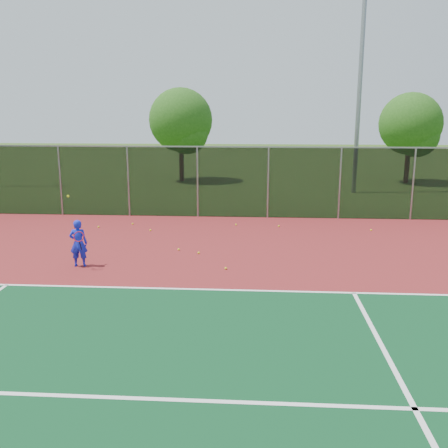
# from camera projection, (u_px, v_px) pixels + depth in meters

# --- Properties ---
(ground) EXTENTS (120.00, 120.00, 0.00)m
(ground) POSITION_uv_depth(u_px,v_px,m) (279.00, 347.00, 9.73)
(ground) COLOR #2E4F16
(ground) RESTS_ON ground
(court_apron) EXTENTS (30.00, 20.00, 0.02)m
(court_apron) POSITION_uv_depth(u_px,v_px,m) (275.00, 307.00, 11.68)
(court_apron) COLOR maroon
(court_apron) RESTS_ON ground
(court_lines) EXTENTS (22.10, 13.05, 0.00)m
(court_lines) POSITION_uv_depth(u_px,v_px,m) (413.00, 404.00, 7.77)
(court_lines) COLOR white
(court_lines) RESTS_ON court_apron
(fence_back) EXTENTS (30.00, 0.06, 3.03)m
(fence_back) POSITION_uv_depth(u_px,v_px,m) (268.00, 182.00, 21.06)
(fence_back) COLOR black
(fence_back) RESTS_ON court_apron
(tennis_player) EXTENTS (0.59, 0.61, 2.11)m
(tennis_player) POSITION_uv_depth(u_px,v_px,m) (78.00, 243.00, 14.55)
(tennis_player) COLOR #1725DB
(tennis_player) RESTS_ON court_apron
(practice_ball_0) EXTENTS (0.07, 0.07, 0.07)m
(practice_ball_0) POSITION_uv_depth(u_px,v_px,m) (279.00, 226.00, 19.64)
(practice_ball_0) COLOR yellow
(practice_ball_0) RESTS_ON court_apron
(practice_ball_1) EXTENTS (0.07, 0.07, 0.07)m
(practice_ball_1) POSITION_uv_depth(u_px,v_px,m) (236.00, 225.00, 19.89)
(practice_ball_1) COLOR yellow
(practice_ball_1) RESTS_ON court_apron
(practice_ball_2) EXTENTS (0.07, 0.07, 0.07)m
(practice_ball_2) POSITION_uv_depth(u_px,v_px,m) (179.00, 249.00, 16.34)
(practice_ball_2) COLOR yellow
(practice_ball_2) RESTS_ON court_apron
(practice_ball_3) EXTENTS (0.07, 0.07, 0.07)m
(practice_ball_3) POSITION_uv_depth(u_px,v_px,m) (199.00, 253.00, 15.95)
(practice_ball_3) COLOR yellow
(practice_ball_3) RESTS_ON court_apron
(practice_ball_4) EXTENTS (0.07, 0.07, 0.07)m
(practice_ball_4) POSITION_uv_depth(u_px,v_px,m) (99.00, 227.00, 19.51)
(practice_ball_4) COLOR yellow
(practice_ball_4) RESTS_ON court_apron
(practice_ball_5) EXTENTS (0.07, 0.07, 0.07)m
(practice_ball_5) POSITION_uv_depth(u_px,v_px,m) (133.00, 224.00, 20.03)
(practice_ball_5) COLOR yellow
(practice_ball_5) RESTS_ON court_apron
(practice_ball_6) EXTENTS (0.07, 0.07, 0.07)m
(practice_ball_6) POSITION_uv_depth(u_px,v_px,m) (150.00, 230.00, 18.98)
(practice_ball_6) COLOR yellow
(practice_ball_6) RESTS_ON court_apron
(practice_ball_7) EXTENTS (0.07, 0.07, 0.07)m
(practice_ball_7) POSITION_uv_depth(u_px,v_px,m) (371.00, 230.00, 19.00)
(practice_ball_7) COLOR yellow
(practice_ball_7) RESTS_ON court_apron
(practice_ball_8) EXTENTS (0.07, 0.07, 0.07)m
(practice_ball_8) POSITION_uv_depth(u_px,v_px,m) (226.00, 268.00, 14.38)
(practice_ball_8) COLOR yellow
(practice_ball_8) RESTS_ON court_apron
(floodlight_n) EXTENTS (0.90, 0.40, 12.23)m
(floodlight_n) POSITION_uv_depth(u_px,v_px,m) (361.00, 64.00, 26.48)
(floodlight_n) COLOR gray
(floodlight_n) RESTS_ON ground
(tree_back_left) EXTENTS (4.04, 4.04, 5.94)m
(tree_back_left) POSITION_uv_depth(u_px,v_px,m) (182.00, 123.00, 31.70)
(tree_back_left) COLOR #382014
(tree_back_left) RESTS_ON ground
(tree_back_mid) EXTENTS (3.82, 3.82, 5.61)m
(tree_back_mid) POSITION_uv_depth(u_px,v_px,m) (412.00, 127.00, 30.79)
(tree_back_mid) COLOR #382014
(tree_back_mid) RESTS_ON ground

